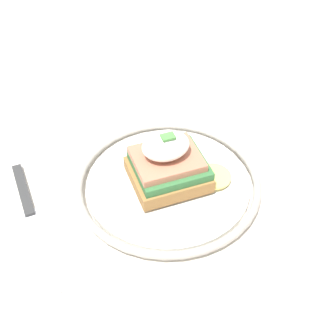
{
  "coord_description": "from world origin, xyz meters",
  "views": [
    {
      "loc": [
        0.18,
        0.37,
        1.19
      ],
      "look_at": [
        0.03,
        -0.02,
        0.79
      ],
      "focal_mm": 50.0,
      "sensor_mm": 36.0,
      "label": 1
    }
  ],
  "objects_px": {
    "fork": "(281,161)",
    "napkin": "(267,81)",
    "plate": "(168,183)",
    "knife": "(30,213)",
    "sandwich": "(168,163)"
  },
  "relations": [
    {
      "from": "sandwich",
      "to": "fork",
      "type": "xyz_separation_m",
      "value": [
        -0.16,
        0.01,
        -0.04
      ]
    },
    {
      "from": "plate",
      "to": "napkin",
      "type": "height_order",
      "value": "plate"
    },
    {
      "from": "plate",
      "to": "knife",
      "type": "xyz_separation_m",
      "value": [
        0.17,
        -0.02,
        -0.01
      ]
    },
    {
      "from": "fork",
      "to": "napkin",
      "type": "distance_m",
      "value": 0.19
    },
    {
      "from": "knife",
      "to": "napkin",
      "type": "xyz_separation_m",
      "value": [
        -0.41,
        -0.15,
        0.0
      ]
    },
    {
      "from": "plate",
      "to": "sandwich",
      "type": "xyz_separation_m",
      "value": [
        -0.0,
        -0.0,
        0.03
      ]
    },
    {
      "from": "plate",
      "to": "sandwich",
      "type": "height_order",
      "value": "sandwich"
    },
    {
      "from": "knife",
      "to": "sandwich",
      "type": "bearing_deg",
      "value": 175.1
    },
    {
      "from": "plate",
      "to": "knife",
      "type": "height_order",
      "value": "plate"
    },
    {
      "from": "napkin",
      "to": "plate",
      "type": "bearing_deg",
      "value": 35.3
    },
    {
      "from": "sandwich",
      "to": "knife",
      "type": "xyz_separation_m",
      "value": [
        0.17,
        -0.01,
        -0.04
      ]
    },
    {
      "from": "sandwich",
      "to": "fork",
      "type": "height_order",
      "value": "sandwich"
    },
    {
      "from": "fork",
      "to": "napkin",
      "type": "xyz_separation_m",
      "value": [
        -0.08,
        -0.18,
        0.0
      ]
    },
    {
      "from": "plate",
      "to": "fork",
      "type": "distance_m",
      "value": 0.16
    },
    {
      "from": "sandwich",
      "to": "napkin",
      "type": "xyz_separation_m",
      "value": [
        -0.24,
        -0.17,
        -0.04
      ]
    }
  ]
}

